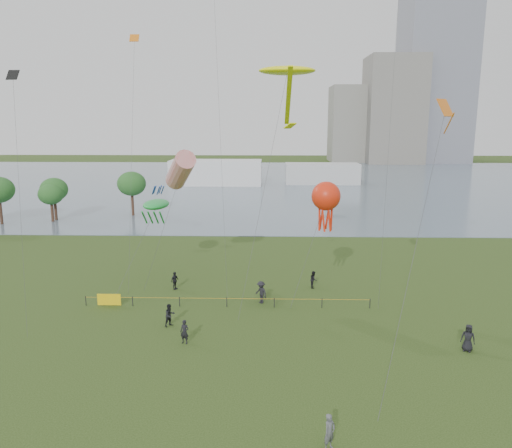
{
  "coord_description": "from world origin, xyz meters",
  "views": [
    {
      "loc": [
        0.96,
        -25.67,
        15.44
      ],
      "look_at": [
        0.0,
        10.0,
        8.0
      ],
      "focal_mm": 35.0,
      "sensor_mm": 36.0,
      "label": 1
    }
  ],
  "objects_px": {
    "kite_stingray": "(287,71)",
    "fence": "(155,300)",
    "kite_flyer": "(330,432)",
    "kite_octopus": "(326,197)"
  },
  "relations": [
    {
      "from": "kite_flyer",
      "to": "kite_stingray",
      "type": "relative_size",
      "value": 0.09
    },
    {
      "from": "kite_stingray",
      "to": "fence",
      "type": "bearing_deg",
      "value": -165.77
    },
    {
      "from": "kite_octopus",
      "to": "fence",
      "type": "bearing_deg",
      "value": -169.91
    },
    {
      "from": "kite_flyer",
      "to": "kite_stingray",
      "type": "height_order",
      "value": "kite_stingray"
    },
    {
      "from": "kite_stingray",
      "to": "kite_octopus",
      "type": "height_order",
      "value": "kite_stingray"
    },
    {
      "from": "kite_stingray",
      "to": "kite_octopus",
      "type": "relative_size",
      "value": 1.89
    },
    {
      "from": "fence",
      "to": "kite_flyer",
      "type": "xyz_separation_m",
      "value": [
        12.58,
        -18.39,
        0.35
      ]
    },
    {
      "from": "fence",
      "to": "kite_octopus",
      "type": "height_order",
      "value": "kite_octopus"
    },
    {
      "from": "kite_stingray",
      "to": "kite_flyer",
      "type": "bearing_deg",
      "value": -92.81
    },
    {
      "from": "kite_octopus",
      "to": "kite_stingray",
      "type": "bearing_deg",
      "value": 140.92
    }
  ]
}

